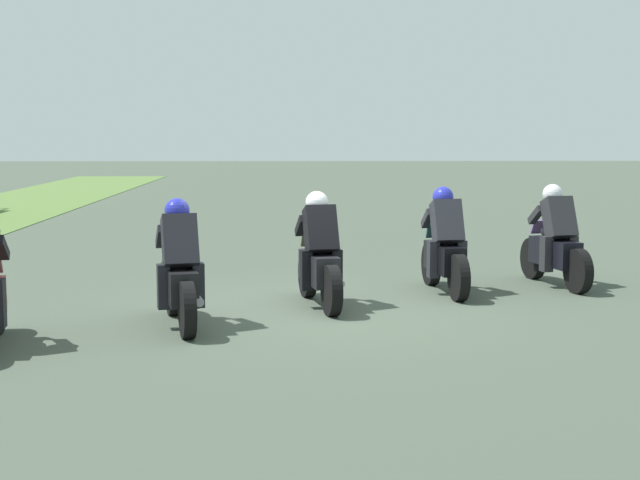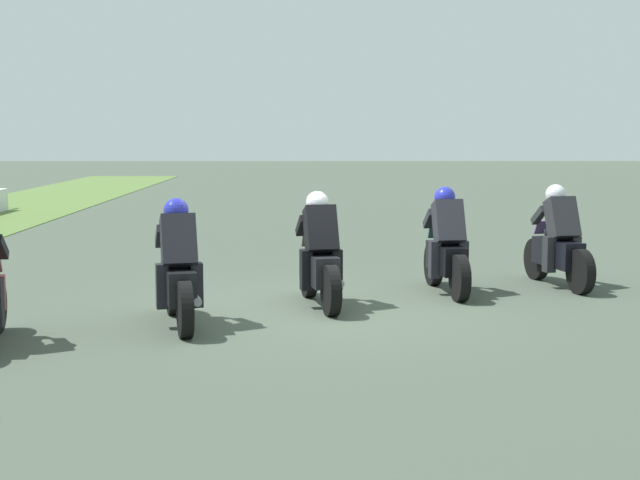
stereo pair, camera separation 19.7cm
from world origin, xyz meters
The scene contains 5 objects.
ground_plane centered at (0.00, 0.00, 0.00)m, with size 120.00×120.00×0.00m, color #404B3E.
rider_lane_a centered at (1.83, -3.55, 0.62)m, with size 2.02×0.65×1.51m.
rider_lane_b centered at (1.27, -1.82, 0.62)m, with size 2.04×0.58×1.51m.
rider_lane_c centered at (0.28, -0.01, 0.62)m, with size 2.03×0.64×1.51m.
rider_lane_d centered at (-0.98, 1.67, 0.62)m, with size 2.02×0.67×1.51m.
Camera 2 is at (-12.13, 0.11, 2.30)m, focal length 53.66 mm.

